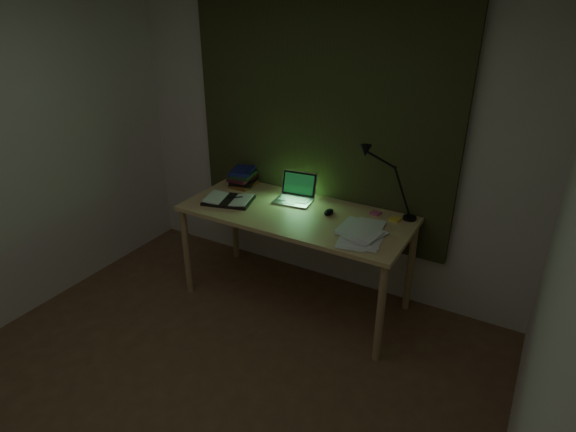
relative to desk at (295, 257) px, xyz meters
name	(u,v)px	position (x,y,z in m)	size (l,w,h in m)	color
floor	(165,431)	(-0.03, -1.54, -0.40)	(3.50, 4.00, 0.00)	brown
wall_back	(321,139)	(-0.03, 0.46, 0.85)	(3.50, 0.00, 2.50)	silver
wall_right	(542,381)	(1.72, -1.54, 0.85)	(0.00, 4.00, 2.50)	silver
curtain	(320,116)	(-0.03, 0.42, 1.05)	(2.20, 0.06, 2.00)	#32351A
desk	(295,257)	(0.00, 0.00, 0.00)	(1.76, 0.77, 0.80)	#DCBE76
laptop	(293,190)	(-0.11, 0.16, 0.51)	(0.29, 0.33, 0.21)	#BABBC0
open_textbook	(229,200)	(-0.56, -0.09, 0.42)	(0.37, 0.27, 0.03)	silver
book_stack	(243,177)	(-0.66, 0.25, 0.48)	(0.19, 0.23, 0.15)	silver
loose_papers	(362,234)	(0.58, -0.10, 0.41)	(0.33, 0.35, 0.02)	white
mouse	(329,212)	(0.24, 0.09, 0.42)	(0.07, 0.11, 0.04)	black
sticky_yellow	(395,219)	(0.71, 0.24, 0.41)	(0.07, 0.07, 0.02)	yellow
sticky_pink	(376,213)	(0.54, 0.27, 0.41)	(0.07, 0.07, 0.01)	#D05181
desk_lamp	(414,185)	(0.79, 0.31, 0.67)	(0.36, 0.28, 0.54)	black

